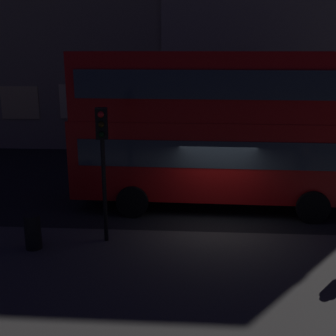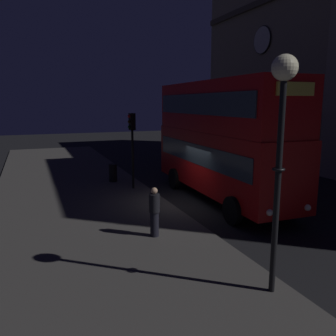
# 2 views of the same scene
# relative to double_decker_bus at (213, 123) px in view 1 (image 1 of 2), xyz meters

# --- Properties ---
(ground_plane) EXTENTS (80.00, 80.00, 0.00)m
(ground_plane) POSITION_rel_double_decker_bus_xyz_m (0.14, -1.97, -3.05)
(ground_plane) COLOR black
(sidewalk_slab) EXTENTS (44.00, 7.44, 0.12)m
(sidewalk_slab) POSITION_rel_double_decker_bus_xyz_m (0.14, -6.28, -2.99)
(sidewalk_slab) COLOR #423F3D
(sidewalk_slab) RESTS_ON ground
(building_with_clock) EXTENTS (16.64, 7.87, 14.53)m
(building_with_clock) POSITION_rel_double_decker_bus_xyz_m (-8.70, 12.44, 4.22)
(building_with_clock) COLOR tan
(building_with_clock) RESTS_ON ground
(double_decker_bus) EXTENTS (9.85, 2.95, 5.45)m
(double_decker_bus) POSITION_rel_double_decker_bus_xyz_m (0.00, 0.00, 0.00)
(double_decker_bus) COLOR #B20F0F
(double_decker_bus) RESTS_ON ground
(traffic_light_near_kerb) EXTENTS (0.35, 0.38, 3.88)m
(traffic_light_near_kerb) POSITION_rel_double_decker_bus_xyz_m (-3.16, -3.35, -0.14)
(traffic_light_near_kerb) COLOR black
(traffic_light_near_kerb) RESTS_ON sidewalk_slab
(litter_bin) EXTENTS (0.46, 0.46, 1.00)m
(litter_bin) POSITION_rel_double_decker_bus_xyz_m (-5.09, -3.96, -2.43)
(litter_bin) COLOR black
(litter_bin) RESTS_ON sidewalk_slab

